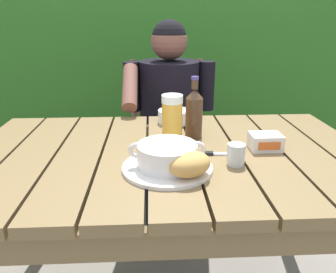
{
  "coord_description": "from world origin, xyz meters",
  "views": [
    {
      "loc": [
        -0.06,
        -1.06,
        1.2
      ],
      "look_at": [
        -0.01,
        -0.04,
        0.83
      ],
      "focal_mm": 35.36,
      "sensor_mm": 36.0,
      "label": 1
    }
  ],
  "objects_px": {
    "person_eating": "(169,114)",
    "soup_bowl": "(167,155)",
    "beer_glass": "(172,120)",
    "table_knife": "(212,154)",
    "serving_plate": "(167,167)",
    "diner_bowl": "(174,116)",
    "beer_bottle": "(194,112)",
    "butter_tub": "(265,142)",
    "chair_near_diner": "(168,140)",
    "bread_roll": "(190,164)",
    "water_glass_small": "(236,154)"
  },
  "relations": [
    {
      "from": "person_eating",
      "to": "soup_bowl",
      "type": "bearing_deg",
      "value": -93.61
    },
    {
      "from": "beer_glass",
      "to": "table_knife",
      "type": "height_order",
      "value": "beer_glass"
    },
    {
      "from": "serving_plate",
      "to": "diner_bowl",
      "type": "bearing_deg",
      "value": 83.45
    },
    {
      "from": "serving_plate",
      "to": "beer_glass",
      "type": "distance_m",
      "value": 0.23
    },
    {
      "from": "beer_bottle",
      "to": "butter_tub",
      "type": "bearing_deg",
      "value": -30.35
    },
    {
      "from": "chair_near_diner",
      "to": "diner_bowl",
      "type": "xyz_separation_m",
      "value": [
        -0.0,
        -0.54,
        0.31
      ]
    },
    {
      "from": "chair_near_diner",
      "to": "table_knife",
      "type": "bearing_deg",
      "value": -83.41
    },
    {
      "from": "chair_near_diner",
      "to": "bread_roll",
      "type": "xyz_separation_m",
      "value": [
        0.01,
        -1.07,
        0.33
      ]
    },
    {
      "from": "chair_near_diner",
      "to": "butter_tub",
      "type": "bearing_deg",
      "value": -70.92
    },
    {
      "from": "bread_roll",
      "to": "water_glass_small",
      "type": "distance_m",
      "value": 0.18
    },
    {
      "from": "beer_bottle",
      "to": "diner_bowl",
      "type": "height_order",
      "value": "beer_bottle"
    },
    {
      "from": "person_eating",
      "to": "water_glass_small",
      "type": "relative_size",
      "value": 17.34
    },
    {
      "from": "chair_near_diner",
      "to": "beer_glass",
      "type": "bearing_deg",
      "value": -91.85
    },
    {
      "from": "serving_plate",
      "to": "beer_bottle",
      "type": "relative_size",
      "value": 1.18
    },
    {
      "from": "chair_near_diner",
      "to": "beer_glass",
      "type": "xyz_separation_m",
      "value": [
        -0.03,
        -0.79,
        0.38
      ]
    },
    {
      "from": "beer_glass",
      "to": "butter_tub",
      "type": "relative_size",
      "value": 1.69
    },
    {
      "from": "bread_roll",
      "to": "butter_tub",
      "type": "relative_size",
      "value": 1.48
    },
    {
      "from": "butter_tub",
      "to": "person_eating",
      "type": "bearing_deg",
      "value": 114.39
    },
    {
      "from": "beer_glass",
      "to": "table_knife",
      "type": "xyz_separation_m",
      "value": [
        0.13,
        -0.11,
        -0.09
      ]
    },
    {
      "from": "person_eating",
      "to": "table_knife",
      "type": "relative_size",
      "value": 7.18
    },
    {
      "from": "serving_plate",
      "to": "beer_bottle",
      "type": "distance_m",
      "value": 0.32
    },
    {
      "from": "serving_plate",
      "to": "diner_bowl",
      "type": "relative_size",
      "value": 1.97
    },
    {
      "from": "butter_tub",
      "to": "serving_plate",
      "type": "bearing_deg",
      "value": -157.88
    },
    {
      "from": "butter_tub",
      "to": "table_knife",
      "type": "height_order",
      "value": "butter_tub"
    },
    {
      "from": "bread_roll",
      "to": "table_knife",
      "type": "height_order",
      "value": "bread_roll"
    },
    {
      "from": "serving_plate",
      "to": "chair_near_diner",
      "type": "bearing_deg",
      "value": 86.93
    },
    {
      "from": "beer_glass",
      "to": "beer_bottle",
      "type": "bearing_deg",
      "value": 38.23
    },
    {
      "from": "beer_bottle",
      "to": "diner_bowl",
      "type": "relative_size",
      "value": 1.67
    },
    {
      "from": "water_glass_small",
      "to": "bread_roll",
      "type": "bearing_deg",
      "value": -149.43
    },
    {
      "from": "beer_bottle",
      "to": "butter_tub",
      "type": "distance_m",
      "value": 0.28
    },
    {
      "from": "butter_tub",
      "to": "beer_glass",
      "type": "bearing_deg",
      "value": 167.94
    },
    {
      "from": "beer_glass",
      "to": "beer_bottle",
      "type": "height_order",
      "value": "beer_bottle"
    },
    {
      "from": "beer_glass",
      "to": "water_glass_small",
      "type": "distance_m",
      "value": 0.27
    },
    {
      "from": "person_eating",
      "to": "soup_bowl",
      "type": "height_order",
      "value": "person_eating"
    },
    {
      "from": "soup_bowl",
      "to": "beer_glass",
      "type": "distance_m",
      "value": 0.22
    },
    {
      "from": "beer_glass",
      "to": "diner_bowl",
      "type": "xyz_separation_m",
      "value": [
        0.03,
        0.26,
        -0.06
      ]
    },
    {
      "from": "person_eating",
      "to": "beer_bottle",
      "type": "xyz_separation_m",
      "value": [
        0.07,
        -0.53,
        0.16
      ]
    },
    {
      "from": "person_eating",
      "to": "diner_bowl",
      "type": "distance_m",
      "value": 0.35
    },
    {
      "from": "beer_glass",
      "to": "water_glass_small",
      "type": "xyz_separation_m",
      "value": [
        0.19,
        -0.19,
        -0.06
      ]
    },
    {
      "from": "person_eating",
      "to": "diner_bowl",
      "type": "height_order",
      "value": "person_eating"
    },
    {
      "from": "butter_tub",
      "to": "water_glass_small",
      "type": "bearing_deg",
      "value": -138.41
    },
    {
      "from": "water_glass_small",
      "to": "table_knife",
      "type": "relative_size",
      "value": 0.41
    },
    {
      "from": "bread_roll",
      "to": "soup_bowl",
      "type": "bearing_deg",
      "value": 130.6
    },
    {
      "from": "serving_plate",
      "to": "soup_bowl",
      "type": "bearing_deg",
      "value": 0.0
    },
    {
      "from": "bread_roll",
      "to": "beer_glass",
      "type": "height_order",
      "value": "beer_glass"
    },
    {
      "from": "beer_glass",
      "to": "chair_near_diner",
      "type": "bearing_deg",
      "value": 88.15
    },
    {
      "from": "water_glass_small",
      "to": "butter_tub",
      "type": "distance_m",
      "value": 0.18
    },
    {
      "from": "beer_bottle",
      "to": "table_knife",
      "type": "distance_m",
      "value": 0.2
    },
    {
      "from": "butter_tub",
      "to": "diner_bowl",
      "type": "xyz_separation_m",
      "value": [
        -0.3,
        0.33,
        0.0
      ]
    },
    {
      "from": "bread_roll",
      "to": "diner_bowl",
      "type": "distance_m",
      "value": 0.54
    }
  ]
}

